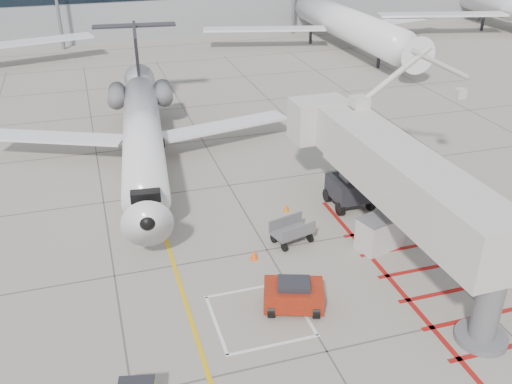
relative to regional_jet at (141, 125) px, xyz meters
name	(u,v)px	position (x,y,z in m)	size (l,w,h in m)	color
ground_plane	(293,294)	(5.00, -14.88, -3.73)	(260.00, 260.00, 0.00)	gray
regional_jet	(141,125)	(0.00, 0.00, 0.00)	(22.56, 28.44, 7.45)	silver
jet_bridge	(409,193)	(11.41, -13.65, 0.08)	(9.02, 19.05, 7.62)	beige
pushback_tug	(293,294)	(4.65, -15.82, -2.94)	(2.69, 1.68, 1.57)	maroon
baggage_cart	(292,231)	(6.54, -10.53, -3.04)	(2.16, 1.37, 1.37)	#56565B
ground_power_unit	(380,232)	(10.85, -12.37, -2.79)	(2.37, 1.38, 1.88)	#B9B7B0
cone_nose	(254,255)	(4.10, -11.48, -3.46)	(0.39, 0.39, 0.54)	#FF4F0D
cone_side	(286,208)	(7.44, -7.19, -3.49)	(0.34, 0.34, 0.47)	orange
bg_aircraft_c	(339,0)	(27.93, 31.12, 1.82)	(33.27, 36.96, 11.09)	silver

